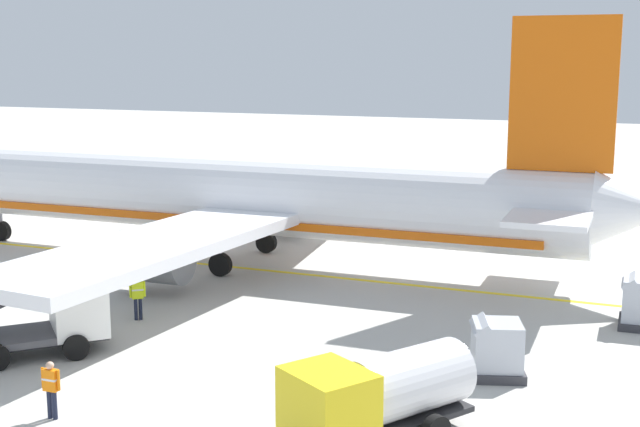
# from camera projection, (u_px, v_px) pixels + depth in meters

# --- Properties ---
(airliner_foreground) EXTENTS (34.69, 41.64, 11.90)m
(airliner_foreground) POSITION_uv_depth(u_px,v_px,m) (227.00, 196.00, 42.54)
(airliner_foreground) COLOR white
(airliner_foreground) RESTS_ON ground
(service_truck_fuel) EXTENTS (5.64, 5.58, 2.57)m
(service_truck_fuel) POSITION_uv_depth(u_px,v_px,m) (51.00, 320.00, 29.76)
(service_truck_fuel) COLOR white
(service_truck_fuel) RESTS_ON ground
(service_truck_baggage) EXTENTS (5.57, 4.55, 2.40)m
(service_truck_baggage) POSITION_uv_depth(u_px,v_px,m) (378.00, 394.00, 22.71)
(service_truck_baggage) COLOR yellow
(service_truck_baggage) RESTS_ON ground
(cargo_container_mid) EXTENTS (2.17, 2.17, 1.93)m
(cargo_container_mid) POSITION_uv_depth(u_px,v_px,m) (496.00, 349.00, 27.63)
(cargo_container_mid) COLOR #333338
(cargo_container_mid) RESTS_ON ground
(crew_loader_right) EXTENTS (0.46, 0.51, 1.76)m
(crew_loader_right) POSITION_uv_depth(u_px,v_px,m) (138.00, 294.00, 33.51)
(crew_loader_right) COLOR #191E33
(crew_loader_right) RESTS_ON ground
(crew_supervisor) EXTENTS (0.24, 0.63, 1.71)m
(crew_supervisor) POSITION_uv_depth(u_px,v_px,m) (51.00, 385.00, 24.32)
(crew_supervisor) COLOR #191E33
(crew_supervisor) RESTS_ON ground
(apron_guide_line) EXTENTS (0.30, 60.00, 0.01)m
(apron_guide_line) POSITION_uv_depth(u_px,v_px,m) (302.00, 274.00, 40.77)
(apron_guide_line) COLOR yellow
(apron_guide_line) RESTS_ON ground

